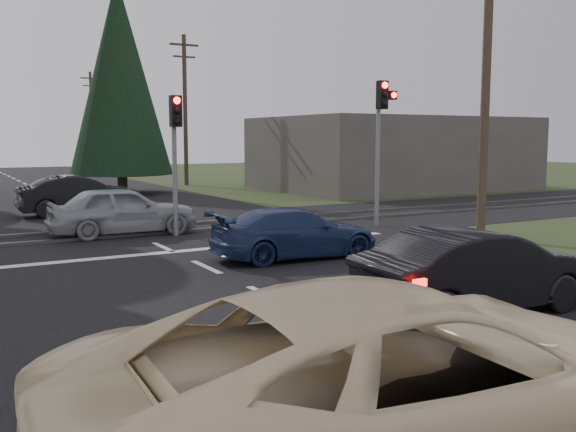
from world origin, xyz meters
TOP-DOWN VIEW (x-y plane):
  - ground at (0.00, 0.00)m, footprint 120.00×120.00m
  - road at (0.00, 10.00)m, footprint 14.00×100.00m
  - rail_corridor at (0.00, 12.00)m, footprint 120.00×8.00m
  - stop_line at (0.00, 8.20)m, footprint 13.00×0.35m
  - rail_near at (0.00, 11.20)m, footprint 120.00×0.12m
  - rail_far at (0.00, 12.80)m, footprint 120.00×0.12m
  - traffic_signal_right at (7.55, 9.47)m, footprint 0.68×0.48m
  - traffic_signal_center at (1.00, 10.68)m, footprint 0.32×0.48m
  - utility_pole_near at (8.50, 6.00)m, footprint 1.80×0.26m
  - utility_pole_mid at (8.50, 30.00)m, footprint 1.80×0.26m
  - utility_pole_far at (8.50, 55.00)m, footprint 1.80×0.26m
  - conifer_tree at (3.50, 26.00)m, footprint 5.20×5.20m
  - building_right at (18.00, 22.00)m, footprint 14.00×10.00m
  - cream_coupe at (-1.92, -3.16)m, footprint 6.16×3.04m
  - dark_hatchback at (2.51, 0.30)m, footprint 4.34×1.66m
  - silver_car at (-0.33, 11.71)m, footprint 4.37×1.86m
  - blue_sedan at (2.32, 6.00)m, footprint 4.25×1.94m
  - dark_car_far at (-0.36, 17.54)m, footprint 4.48×1.57m

SIDE VIEW (x-z plane):
  - ground at x=0.00m, z-range 0.00..0.00m
  - road at x=0.00m, z-range 0.00..0.01m
  - rail_corridor at x=0.00m, z-range 0.00..0.01m
  - stop_line at x=0.00m, z-range 0.01..0.01m
  - rail_near at x=0.00m, z-range 0.00..0.10m
  - rail_far at x=0.00m, z-range 0.00..0.10m
  - blue_sedan at x=2.32m, z-range 0.00..1.21m
  - dark_hatchback at x=2.51m, z-range 0.00..1.41m
  - silver_car at x=-0.33m, z-range 0.00..1.47m
  - dark_car_far at x=-0.36m, z-range 0.00..1.48m
  - cream_coupe at x=-1.92m, z-range 0.00..1.68m
  - building_right at x=18.00m, z-range 0.00..4.00m
  - traffic_signal_center at x=1.00m, z-range 0.76..4.86m
  - traffic_signal_right at x=7.55m, z-range 0.96..5.66m
  - utility_pole_near at x=8.50m, z-range 0.23..9.23m
  - utility_pole_mid at x=8.50m, z-range 0.23..9.23m
  - utility_pole_far at x=8.50m, z-range 0.23..9.23m
  - conifer_tree at x=3.50m, z-range 0.49..11.49m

